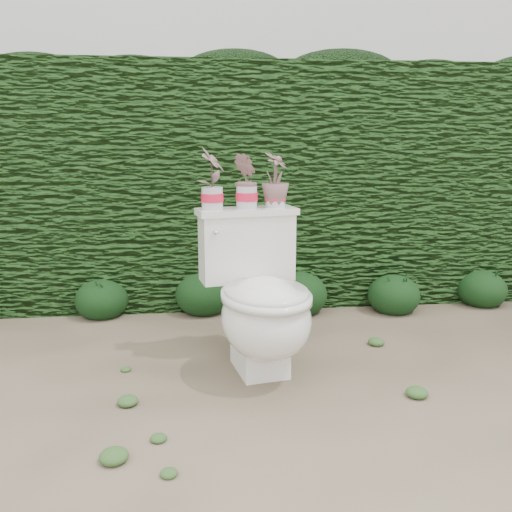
{
  "coord_description": "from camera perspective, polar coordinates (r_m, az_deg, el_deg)",
  "views": [
    {
      "loc": [
        -0.32,
        -2.34,
        1.11
      ],
      "look_at": [
        -0.03,
        0.26,
        0.55
      ],
      "focal_mm": 38.0,
      "sensor_mm": 36.0,
      "label": 1
    }
  ],
  "objects": [
    {
      "name": "liriope_clump_5",
      "position": [
        3.69,
        14.32,
        -3.59
      ],
      "size": [
        0.34,
        0.34,
        0.27
      ],
      "primitive_type": "ellipsoid",
      "color": "#163A14",
      "rests_on": "ground"
    },
    {
      "name": "potted_plant_center",
      "position": [
        2.71,
        -0.99,
        7.75
      ],
      "size": [
        0.14,
        0.16,
        0.26
      ],
      "primitive_type": "imported",
      "rotation": [
        0.0,
        0.0,
        4.87
      ],
      "color": "#216B27",
      "rests_on": "toilet"
    },
    {
      "name": "liriope_clump_3",
      "position": [
        3.58,
        -5.57,
        -3.57
      ],
      "size": [
        0.37,
        0.37,
        0.3
      ],
      "primitive_type": "ellipsoid",
      "color": "#163A14",
      "rests_on": "ground"
    },
    {
      "name": "ground",
      "position": [
        2.61,
        1.33,
        -13.11
      ],
      "size": [
        60.0,
        60.0,
        0.0
      ],
      "primitive_type": "plane",
      "color": "gray",
      "rests_on": "ground"
    },
    {
      "name": "liriope_clump_2",
      "position": [
        3.63,
        -15.94,
        -3.99
      ],
      "size": [
        0.34,
        0.34,
        0.27
      ],
      "primitive_type": "ellipsoid",
      "color": "#163A14",
      "rests_on": "ground"
    },
    {
      "name": "potted_plant_left",
      "position": [
        2.67,
        -4.66,
        7.96
      ],
      "size": [
        0.16,
        0.18,
        0.29
      ],
      "primitive_type": "imported",
      "rotation": [
        0.0,
        0.0,
        1.14
      ],
      "color": "#216B27",
      "rests_on": "toilet"
    },
    {
      "name": "hedge",
      "position": [
        3.96,
        -1.71,
        7.57
      ],
      "size": [
        8.0,
        1.0,
        1.6
      ],
      "primitive_type": "cube",
      "color": "#29571D",
      "rests_on": "ground"
    },
    {
      "name": "toilet",
      "position": [
        2.59,
        0.5,
        -4.86
      ],
      "size": [
        0.57,
        0.75,
        0.78
      ],
      "rotation": [
        0.0,
        0.0,
        0.18
      ],
      "color": "white",
      "rests_on": "ground"
    },
    {
      "name": "liriope_clump_6",
      "position": [
        4.04,
        22.71,
        -2.89
      ],
      "size": [
        0.33,
        0.33,
        0.26
      ],
      "primitive_type": "ellipsoid",
      "color": "#163A14",
      "rests_on": "ground"
    },
    {
      "name": "potted_plant_right",
      "position": [
        2.76,
        2.06,
        7.85
      ],
      "size": [
        0.2,
        0.2,
        0.26
      ],
      "primitive_type": "imported",
      "rotation": [
        0.0,
        0.0,
        1.12
      ],
      "color": "#216B27",
      "rests_on": "toilet"
    },
    {
      "name": "house_wall",
      "position": [
        8.44,
        -0.03,
        18.08
      ],
      "size": [
        8.0,
        3.5,
        4.0
      ],
      "primitive_type": "cube",
      "color": "silver",
      "rests_on": "ground"
    },
    {
      "name": "liriope_clump_4",
      "position": [
        3.57,
        4.54,
        -3.58
      ],
      "size": [
        0.37,
        0.37,
        0.3
      ],
      "primitive_type": "ellipsoid",
      "color": "#163A14",
      "rests_on": "ground"
    }
  ]
}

